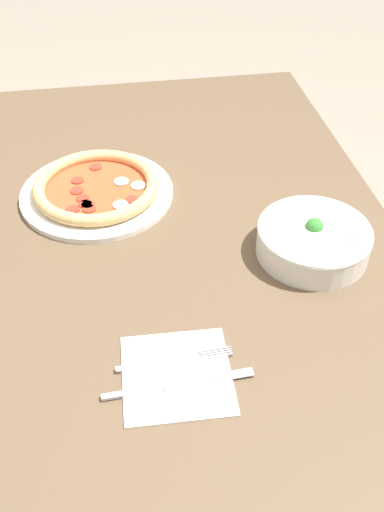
% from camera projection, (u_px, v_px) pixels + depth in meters
% --- Properties ---
extents(ground_plane, '(8.00, 8.00, 0.00)m').
position_uv_depth(ground_plane, '(144.00, 426.00, 1.60)').
color(ground_plane, gray).
extents(dining_table, '(1.27, 1.06, 0.72)m').
position_uv_depth(dining_table, '(126.00, 257.00, 1.18)').
color(dining_table, brown).
rests_on(dining_table, ground_plane).
extents(pizza, '(0.32, 0.32, 0.04)m').
position_uv_depth(pizza, '(97.00, 189.00, 1.18)').
color(pizza, white).
rests_on(pizza, dining_table).
extents(bowl, '(0.21, 0.21, 0.07)m').
position_uv_depth(bowl, '(313.00, 239.00, 1.03)').
color(bowl, white).
rests_on(bowl, dining_table).
extents(napkin, '(0.17, 0.17, 0.00)m').
position_uv_depth(napkin, '(177.00, 375.00, 0.85)').
color(napkin, white).
rests_on(napkin, dining_table).
extents(fork, '(0.02, 0.18, 0.00)m').
position_uv_depth(fork, '(173.00, 360.00, 0.86)').
color(fork, silver).
rests_on(fork, napkin).
extents(knife, '(0.02, 0.23, 0.01)m').
position_uv_depth(knife, '(172.00, 385.00, 0.83)').
color(knife, silver).
rests_on(knife, napkin).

